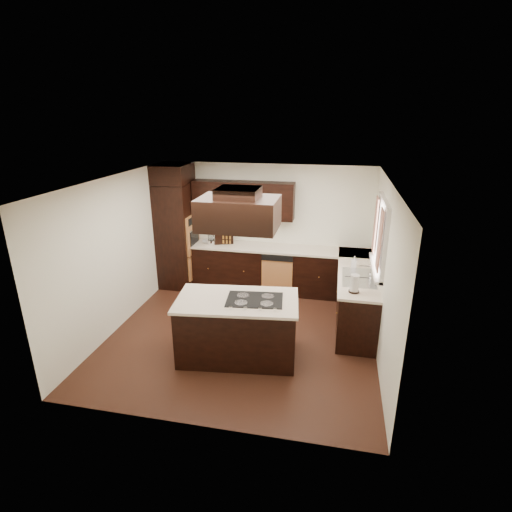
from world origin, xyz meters
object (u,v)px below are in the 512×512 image
oven_column (177,236)px  island (238,329)px  range_hood (239,213)px  spice_rack (224,237)px

oven_column → island: bearing=-51.4°
oven_column → range_hood: bearing=-50.3°
oven_column → spice_rack: 0.97m
spice_rack → range_hood: bearing=-91.3°
range_hood → spice_rack: (-0.91, 2.36, -1.09)m
island → oven_column: bearing=121.9°
range_hood → spice_rack: bearing=111.0°
island → range_hood: (0.03, 0.06, 1.72)m
oven_column → spice_rack: bearing=5.9°
oven_column → spice_rack: (0.97, 0.10, 0.01)m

